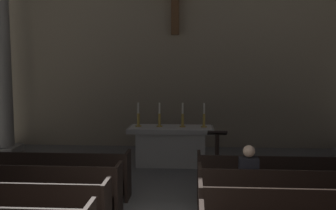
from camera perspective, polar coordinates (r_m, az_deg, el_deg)
pew_left_row_3 at (r=7.54m, az=-20.12°, el=-11.23°), size 3.45×0.50×0.95m
pew_left_row_4 at (r=8.38m, az=-17.46°, el=-9.38°), size 3.45×0.50×0.95m
pew_right_row_3 at (r=7.16m, az=18.54°, el=-12.12°), size 3.45×0.50×0.95m
pew_right_row_4 at (r=8.04m, az=16.80°, el=-10.03°), size 3.45×0.50×0.95m
altar at (r=10.41m, az=0.43°, el=-5.72°), size 2.20×0.90×1.01m
candlestick_outer_left at (r=10.38m, az=-4.26°, el=-2.00°), size 0.16×0.16×0.63m
candlestick_inner_left at (r=10.31m, az=-1.24°, el=-2.04°), size 0.16×0.16×0.63m
candlestick_inner_right at (r=10.28m, az=2.10°, el=-2.07°), size 0.16×0.16×0.63m
candlestick_outer_right at (r=10.28m, az=5.17°, el=-2.09°), size 0.16×0.16×0.63m
apse_with_cross at (r=12.64m, az=1.08°, el=12.56°), size 11.01×0.49×8.16m
lectern at (r=9.24m, az=7.01°, el=-7.22°), size 0.44×0.36×1.15m
lone_worshipper at (r=6.96m, az=11.33°, el=-10.59°), size 0.32×0.43×1.32m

